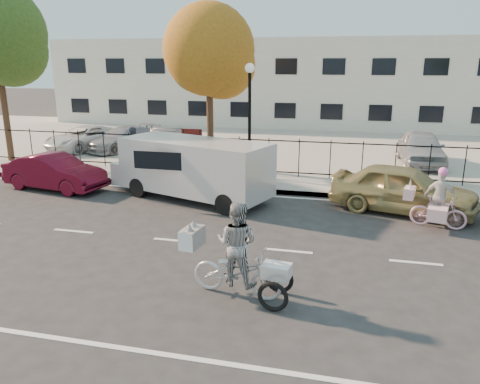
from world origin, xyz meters
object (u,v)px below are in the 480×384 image
(lamppost, at_px, (250,100))
(lot_car_d, at_px, (421,148))
(zebra_trike, at_px, (237,260))
(unicorn_bike, at_px, (438,206))
(white_van, at_px, (192,167))
(lot_car_a, at_px, (124,139))
(red_sedan, at_px, (55,172))
(lot_car_c, at_px, (165,142))
(pedestrian, at_px, (134,149))
(gold_sedan, at_px, (403,189))
(lot_car_b, at_px, (85,138))

(lamppost, height_order, lot_car_d, lamppost)
(zebra_trike, bearing_deg, unicorn_bike, -33.89)
(white_van, relative_size, lot_car_a, 1.52)
(zebra_trike, relative_size, red_sedan, 0.59)
(lot_car_c, bearing_deg, pedestrian, -93.15)
(white_van, xyz_separation_m, gold_sedan, (6.82, 0.14, -0.37))
(gold_sedan, relative_size, pedestrian, 2.39)
(red_sedan, distance_m, lot_car_b, 7.25)
(lamppost, distance_m, lot_car_b, 10.40)
(red_sedan, relative_size, lot_car_b, 0.91)
(red_sedan, bearing_deg, pedestrian, -21.87)
(lamppost, xyz_separation_m, zebra_trike, (1.79, -9.26, -2.36))
(lamppost, xyz_separation_m, red_sedan, (-6.61, -3.00, -2.47))
(lamppost, relative_size, unicorn_bike, 2.43)
(lamppost, distance_m, lot_car_c, 6.56)
(lot_car_c, distance_m, lot_car_d, 11.86)
(pedestrian, height_order, lot_car_d, pedestrian)
(lamppost, relative_size, lot_car_a, 1.07)
(white_van, xyz_separation_m, red_sedan, (-5.29, -0.00, -0.47))
(pedestrian, height_order, lot_car_b, pedestrian)
(lamppost, bearing_deg, lot_car_b, 158.71)
(lot_car_a, bearing_deg, unicorn_bike, -8.82)
(pedestrian, relative_size, lot_car_a, 0.45)
(lamppost, distance_m, lot_car_a, 8.77)
(gold_sedan, xyz_separation_m, lot_car_c, (-10.51, 6.38, 0.01))
(white_van, relative_size, pedestrian, 3.34)
(red_sedan, bearing_deg, gold_sedan, -80.03)
(red_sedan, height_order, pedestrian, pedestrian)
(red_sedan, distance_m, lot_car_c, 6.72)
(zebra_trike, height_order, lot_car_c, zebra_trike)
(red_sedan, distance_m, pedestrian, 3.41)
(lamppost, xyz_separation_m, lot_car_d, (6.85, 4.00, -2.24))
(white_van, relative_size, lot_car_c, 1.65)
(lot_car_a, height_order, lot_car_c, lot_car_c)
(zebra_trike, xyz_separation_m, gold_sedan, (3.71, 6.40, -0.01))
(pedestrian, bearing_deg, white_van, 124.49)
(gold_sedan, height_order, lot_car_a, gold_sedan)
(unicorn_bike, bearing_deg, pedestrian, 84.17)
(zebra_trike, height_order, lot_car_d, zebra_trike)
(white_van, relative_size, red_sedan, 1.58)
(unicorn_bike, distance_m, pedestrian, 11.89)
(zebra_trike, distance_m, unicorn_bike, 6.86)
(unicorn_bike, bearing_deg, gold_sedan, 47.28)
(pedestrian, relative_size, lot_car_d, 0.43)
(zebra_trike, relative_size, lot_car_d, 0.54)
(lamppost, height_order, zebra_trike, lamppost)
(lamppost, bearing_deg, gold_sedan, -27.46)
(zebra_trike, height_order, lot_car_a, zebra_trike)
(white_van, bearing_deg, pedestrian, 159.81)
(pedestrian, distance_m, lot_car_a, 4.85)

